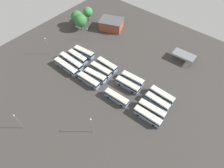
# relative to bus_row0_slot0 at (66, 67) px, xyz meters

# --- Properties ---
(ground_plane) EXTENTS (121.33, 121.33, 0.00)m
(ground_plane) POSITION_rel_bus_row0_slot0_xyz_m (21.22, 7.06, -1.78)
(ground_plane) COLOR #383533
(bus_row0_slot0) EXTENTS (13.82, 2.68, 3.35)m
(bus_row0_slot0) POSITION_rel_bus_row0_slot0_xyz_m (0.00, 0.00, 0.00)
(bus_row0_slot0) COLOR silver
(bus_row0_slot0) RESTS_ON ground_plane
(bus_row0_slot1) EXTENTS (13.85, 2.82, 3.35)m
(bus_row0_slot1) POSITION_rel_bus_row0_slot0_xyz_m (-0.84, 4.04, 0.00)
(bus_row0_slot1) COLOR silver
(bus_row0_slot1) RESTS_ON ground_plane
(bus_row0_slot2) EXTENTS (10.81, 2.69, 3.35)m
(bus_row0_slot2) POSITION_rel_bus_row0_slot0_xyz_m (-0.68, 8.10, -0.00)
(bus_row0_slot2) COLOR silver
(bus_row0_slot2) RESTS_ON ground_plane
(bus_row0_slot3) EXTENTS (11.07, 3.69, 3.35)m
(bus_row0_slot3) POSITION_rel_bus_row0_slot0_xyz_m (-0.67, 12.37, -0.00)
(bus_row0_slot3) COLOR silver
(bus_row0_slot3) RESTS_ON ground_plane
(bus_row1_slot0) EXTENTS (10.88, 2.91, 3.35)m
(bus_row1_slot0) POSITION_rel_bus_row0_slot0_xyz_m (13.96, 0.70, -0.00)
(bus_row1_slot0) COLOR silver
(bus_row1_slot0) RESTS_ON ground_plane
(bus_row1_slot1) EXTENTS (10.78, 3.64, 3.35)m
(bus_row1_slot1) POSITION_rel_bus_row0_slot0_xyz_m (14.16, 4.69, -0.00)
(bus_row1_slot1) COLOR silver
(bus_row1_slot1) RESTS_ON ground_plane
(bus_row1_slot2) EXTENTS (10.83, 2.98, 3.35)m
(bus_row1_slot2) POSITION_rel_bus_row0_slot0_xyz_m (13.63, 8.94, -0.00)
(bus_row1_slot2) COLOR silver
(bus_row1_slot2) RESTS_ON ground_plane
(bus_row1_slot3) EXTENTS (10.67, 2.74, 3.35)m
(bus_row1_slot3) POSITION_rel_bus_row0_slot0_xyz_m (13.82, 13.04, -0.00)
(bus_row1_slot3) COLOR silver
(bus_row1_slot3) RESTS_ON ground_plane
(bus_row2_slot0) EXTENTS (10.78, 3.03, 3.35)m
(bus_row2_slot0) POSITION_rel_bus_row0_slot0_xyz_m (29.02, 1.34, -0.00)
(bus_row2_slot0) COLOR silver
(bus_row2_slot0) RESTS_ON ground_plane
(bus_row2_slot2) EXTENTS (11.11, 3.10, 3.35)m
(bus_row2_slot2) POSITION_rel_bus_row0_slot0_xyz_m (28.45, 9.52, -0.00)
(bus_row2_slot2) COLOR silver
(bus_row2_slot2) RESTS_ON ground_plane
(bus_row2_slot3) EXTENTS (10.58, 3.31, 3.35)m
(bus_row2_slot3) POSITION_rel_bus_row0_slot0_xyz_m (28.08, 13.62, -0.00)
(bus_row2_slot3) COLOR silver
(bus_row2_slot3) RESTS_ON ground_plane
(bus_row3_slot0) EXTENTS (11.31, 2.88, 3.35)m
(bus_row3_slot0) POSITION_rel_bus_row0_slot0_xyz_m (43.30, 2.14, -0.00)
(bus_row3_slot0) COLOR silver
(bus_row3_slot0) RESTS_ON ground_plane
(bus_row3_slot1) EXTENTS (11.22, 3.13, 3.35)m
(bus_row3_slot1) POSITION_rel_bus_row0_slot0_xyz_m (42.90, 5.86, -0.00)
(bus_row3_slot1) COLOR silver
(bus_row3_slot1) RESTS_ON ground_plane
(bus_row3_slot2) EXTENTS (10.49, 2.77, 3.35)m
(bus_row3_slot2) POSITION_rel_bus_row0_slot0_xyz_m (42.65, 10.16, -0.00)
(bus_row3_slot2) COLOR silver
(bus_row3_slot2) RESTS_ON ground_plane
(bus_row3_slot3) EXTENTS (10.61, 2.75, 3.35)m
(bus_row3_slot3) POSITION_rel_bus_row0_slot0_xyz_m (42.48, 14.21, -0.00)
(bus_row3_slot3) COLOR silver
(bus_row3_slot3) RESTS_ON ground_plane
(depot_building) EXTENTS (15.38, 13.68, 5.47)m
(depot_building) POSITION_rel_bus_row0_slot0_xyz_m (-4.83, 38.48, 0.98)
(depot_building) COLOR #99422D
(depot_building) RESTS_ON ground_plane
(maintenance_shelter) EXTENTS (10.75, 5.96, 3.48)m
(maintenance_shelter) POSITION_rel_bus_row0_slot0_xyz_m (38.74, 40.63, 1.52)
(maintenance_shelter) COLOR slate
(maintenance_shelter) RESTS_ON ground_plane
(lamp_post_near_entrance) EXTENTS (0.56, 0.28, 9.42)m
(lamp_post_near_entrance) POSITION_rel_bus_row0_slot0_xyz_m (31.16, -15.02, 3.35)
(lamp_post_near_entrance) COLOR slate
(lamp_post_near_entrance) RESTS_ON ground_plane
(lamp_post_far_corner) EXTENTS (0.56, 0.28, 7.30)m
(lamp_post_far_corner) POSITION_rel_bus_row0_slot0_xyz_m (-7.29, 22.15, 2.28)
(lamp_post_far_corner) COLOR slate
(lamp_post_far_corner) RESTS_ON ground_plane
(lamp_post_by_building) EXTENTS (0.56, 0.28, 9.18)m
(lamp_post_by_building) POSITION_rel_bus_row0_slot0_xyz_m (10.40, -30.25, 3.23)
(lamp_post_by_building) COLOR slate
(lamp_post_by_building) RESTS_ON ground_plane
(lamp_post_mid_lot) EXTENTS (0.56, 0.28, 9.72)m
(lamp_post_mid_lot) POSITION_rel_bus_row0_slot0_xyz_m (-14.40, 1.86, 3.50)
(lamp_post_mid_lot) COLOR slate
(lamp_post_mid_lot) RESTS_ON ground_plane
(tree_south_edge) EXTENTS (6.87, 6.87, 8.94)m
(tree_south_edge) POSITION_rel_bus_row0_slot0_xyz_m (-21.72, 28.38, 3.72)
(tree_south_edge) COLOR brown
(tree_south_edge) RESTS_ON ground_plane
(tree_northwest) EXTENTS (6.89, 6.89, 9.39)m
(tree_northwest) POSITION_rel_bus_row0_slot0_xyz_m (-16.95, 26.68, 4.16)
(tree_northwest) COLOR brown
(tree_northwest) RESTS_ON ground_plane
(tree_west_edge) EXTENTS (5.56, 5.56, 8.61)m
(tree_west_edge) POSITION_rel_bus_row0_slot0_xyz_m (-20.20, 35.64, 4.04)
(tree_west_edge) COLOR brown
(tree_west_edge) RESTS_ON ground_plane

